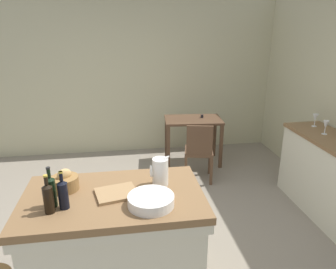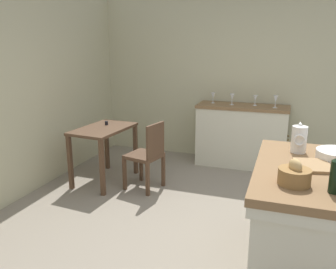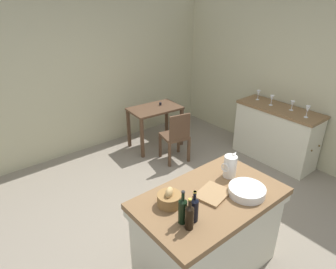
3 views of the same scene
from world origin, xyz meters
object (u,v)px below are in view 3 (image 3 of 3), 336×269
at_px(wine_bottle_green, 189,216).
at_px(wine_glass_far_left, 308,109).
at_px(wine_bottle_dark, 194,209).
at_px(wine_glass_middle, 272,98).
at_px(island_table, 208,230).
at_px(wine_glass_left, 292,104).
at_px(wooden_chair, 176,135).
at_px(cutting_board, 213,194).
at_px(wash_bowl, 247,191).
at_px(wine_glass_right, 258,93).
at_px(pitcher, 230,166).
at_px(side_cabinet, 276,134).
at_px(writing_desk, 155,114).
at_px(wine_bottle_amber, 183,210).
at_px(bread_basket, 169,199).

relative_size(wine_bottle_green, wine_glass_far_left, 1.62).
xyz_separation_m(wine_bottle_dark, wine_glass_middle, (2.82, 1.15, 0.02)).
bearing_deg(island_table, wine_glass_left, 15.16).
bearing_deg(wooden_chair, cutting_board, -121.59).
height_order(island_table, wine_bottle_dark, wine_bottle_dark).
height_order(wash_bowl, wine_glass_right, wine_glass_right).
bearing_deg(wine_glass_far_left, cutting_board, -170.69).
relative_size(wash_bowl, wine_bottle_dark, 1.18).
distance_m(pitcher, cutting_board, 0.39).
xyz_separation_m(island_table, wine_glass_middle, (2.48, 1.02, 0.56)).
bearing_deg(wooden_chair, wine_glass_right, -21.20).
bearing_deg(pitcher, wine_glass_right, 29.37).
height_order(island_table, side_cabinet, side_cabinet).
bearing_deg(wine_bottle_dark, cutting_board, 19.84).
distance_m(wooden_chair, wine_bottle_dark, 2.56).
relative_size(island_table, wine_glass_right, 8.70).
bearing_deg(wine_bottle_dark, side_cabinet, 19.23).
height_order(writing_desk, wine_glass_middle, wine_glass_middle).
height_order(wash_bowl, wine_bottle_amber, wine_bottle_amber).
distance_m(wine_bottle_dark, wine_glass_right, 3.23).
relative_size(wooden_chair, wine_bottle_dark, 3.04).
bearing_deg(island_table, wine_bottle_dark, -158.53).
relative_size(bread_basket, wine_bottle_dark, 0.74).
relative_size(side_cabinet, cutting_board, 4.41).
height_order(wine_bottle_green, wine_glass_right, wine_bottle_green).
distance_m(wine_bottle_amber, wine_glass_right, 3.29).
height_order(wine_bottle_dark, wine_glass_middle, wine_bottle_dark).
height_order(cutting_board, wine_bottle_amber, wine_bottle_amber).
height_order(cutting_board, wine_glass_far_left, wine_glass_far_left).
height_order(side_cabinet, wine_glass_middle, wine_glass_middle).
height_order(island_table, pitcher, pitcher).
relative_size(wine_bottle_dark, wine_glass_right, 1.80).
bearing_deg(wine_glass_far_left, wooden_chair, 130.98).
bearing_deg(island_table, bread_basket, 159.16).
height_order(pitcher, wine_glass_middle, pitcher).
xyz_separation_m(writing_desk, wine_glass_middle, (1.25, -1.49, 0.42)).
bearing_deg(side_cabinet, wine_bottle_dark, -160.77).
xyz_separation_m(side_cabinet, cutting_board, (-2.46, -0.85, 0.46)).
distance_m(wine_bottle_dark, wine_bottle_amber, 0.10).
bearing_deg(wine_glass_right, writing_desk, 137.64).
relative_size(cutting_board, wine_glass_left, 2.03).
height_order(wine_bottle_green, wine_glass_left, wine_bottle_green).
relative_size(pitcher, bread_basket, 1.28).
height_order(wash_bowl, bread_basket, bread_basket).
bearing_deg(wine_glass_far_left, wine_glass_right, 83.58).
xyz_separation_m(wooden_chair, cutting_board, (-1.14, -1.85, 0.46)).
xyz_separation_m(wash_bowl, wine_bottle_green, (-0.71, 0.02, 0.08)).
height_order(writing_desk, wine_glass_left, wine_glass_left).
xyz_separation_m(wash_bowl, bread_basket, (-0.65, 0.34, 0.03)).
distance_m(side_cabinet, pitcher, 2.30).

